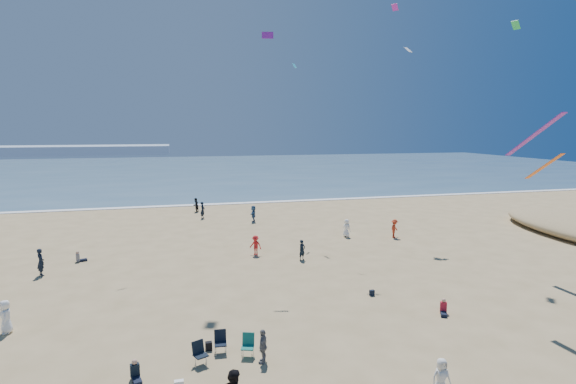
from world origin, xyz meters
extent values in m
cube|color=#476B84|center=(0.00, 95.00, 0.03)|extent=(220.00, 100.00, 0.06)
cube|color=white|center=(0.00, 45.00, 0.04)|extent=(220.00, 1.20, 0.08)
cube|color=#7A8EA8|center=(-60.00, 170.00, 1.60)|extent=(110.00, 20.00, 3.20)
imported|color=white|center=(-11.41, 10.44, 0.82)|extent=(0.69, 0.90, 1.63)
imported|color=silver|center=(5.96, 0.69, 0.73)|extent=(0.75, 0.51, 1.46)
imported|color=black|center=(-1.02, 40.27, 0.83)|extent=(0.99, 1.02, 1.66)
imported|color=red|center=(15.77, 23.15, 0.84)|extent=(1.22, 1.19, 1.68)
imported|color=white|center=(11.67, 24.48, 0.82)|extent=(0.86, 0.95, 1.63)
imported|color=slate|center=(0.07, 4.65, 0.74)|extent=(0.70, 0.93, 1.47)
imported|color=#305684|center=(4.61, 33.11, 0.86)|extent=(0.90, 1.68, 1.73)
imported|color=black|center=(-12.18, 19.40, 0.93)|extent=(0.75, 0.81, 1.86)
imported|color=red|center=(2.63, 20.73, 0.77)|extent=(1.14, 1.06, 1.55)
imported|color=black|center=(-0.46, 36.21, 0.92)|extent=(0.68, 0.79, 1.84)
imported|color=black|center=(5.76, 18.51, 0.77)|extent=(0.68, 0.61, 1.55)
cube|color=black|center=(-2.08, 6.30, 0.19)|extent=(0.30, 0.22, 0.38)
cube|color=black|center=(7.77, 10.57, 0.17)|extent=(0.28, 0.18, 0.34)
cube|color=#711B90|center=(3.14, 18.11, 16.04)|extent=(0.80, 0.31, 0.47)
cube|color=#2EC2E6|center=(7.78, 28.32, 15.51)|extent=(0.56, 0.69, 0.39)
cube|color=green|center=(18.23, 12.61, 16.34)|extent=(0.55, 0.59, 0.50)
cube|color=silver|center=(17.37, 24.84, 16.77)|extent=(0.78, 0.78, 0.49)
cube|color=#982297|center=(17.20, 27.29, 20.99)|extent=(0.69, 0.72, 0.56)
cube|color=#7A2490|center=(14.27, 6.12, 9.46)|extent=(0.35, 3.14, 2.21)
cube|color=orange|center=(20.03, 11.30, 7.33)|extent=(0.35, 2.64, 1.87)
camera|label=1|loc=(-3.28, -12.80, 9.82)|focal=28.00mm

